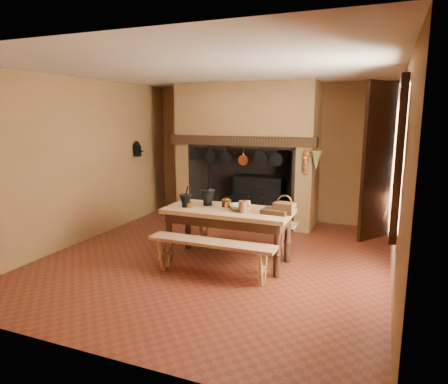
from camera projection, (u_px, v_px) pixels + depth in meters
name	position (u px, v px, depth m)	size (l,w,h in m)	color
floor	(216.00, 258.00, 6.16)	(5.50, 5.50, 0.00)	#612917
ceiling	(215.00, 70.00, 5.64)	(5.50, 5.50, 0.00)	silver
back_wall	(267.00, 153.00, 8.40)	(5.00, 0.02, 2.80)	brown
wall_left	(81.00, 161.00, 6.82)	(0.02, 5.50, 2.80)	brown
wall_right	(399.00, 178.00, 4.98)	(0.02, 5.50, 2.80)	brown
wall_front	(88.00, 207.00, 3.40)	(5.00, 0.02, 2.80)	brown
chimney_breast	(247.00, 133.00, 8.04)	(2.95, 0.96, 2.80)	brown
iron_range	(260.00, 198.00, 8.32)	(1.12, 0.55, 1.60)	black
hearth_pans	(212.00, 214.00, 8.55)	(0.51, 0.62, 0.20)	#BA7F2B
hanging_pans	(236.00, 158.00, 7.68)	(1.92, 0.29, 0.27)	black
onion_string	(306.00, 163.00, 7.17)	(0.12, 0.10, 0.46)	#9C531C
herb_bunch	(316.00, 160.00, 7.10)	(0.20, 0.20, 0.35)	#616831
window	(388.00, 156.00, 4.61)	(0.39, 1.75, 1.76)	white
wall_coffee_mill	(137.00, 148.00, 8.18)	(0.23, 0.16, 0.31)	black
work_table	(228.00, 217.00, 5.91)	(1.87, 0.83, 0.81)	#B17951
bench_front	(211.00, 250.00, 5.40)	(1.79, 0.31, 0.50)	#B17951
bench_back	(243.00, 226.00, 6.58)	(1.76, 0.31, 0.50)	#B17951
mortar_large	(208.00, 197.00, 6.10)	(0.24, 0.24, 0.40)	black
mortar_small	(186.00, 200.00, 5.98)	(0.19, 0.19, 0.32)	black
coffee_grinder	(227.00, 202.00, 6.00)	(0.15, 0.11, 0.17)	#321910
brass_mug_a	(189.00, 205.00, 5.96)	(0.07, 0.07, 0.08)	#BA7F2B
brass_mug_b	(227.00, 204.00, 5.96)	(0.08, 0.08, 0.10)	#BA7F2B
mixing_bowl	(241.00, 207.00, 5.80)	(0.32, 0.32, 0.08)	#B3AF89
stoneware_crock	(243.00, 207.00, 5.66)	(0.13, 0.13, 0.16)	#54331F
glass_jar	(248.00, 205.00, 5.82)	(0.08, 0.08, 0.13)	beige
wicker_basket	(284.00, 208.00, 5.58)	(0.30, 0.23, 0.27)	#462315
wooden_tray	(275.00, 211.00, 5.59)	(0.36, 0.26, 0.06)	#321910
brass_cup	(244.00, 208.00, 5.71)	(0.13, 0.13, 0.11)	#BA7F2B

